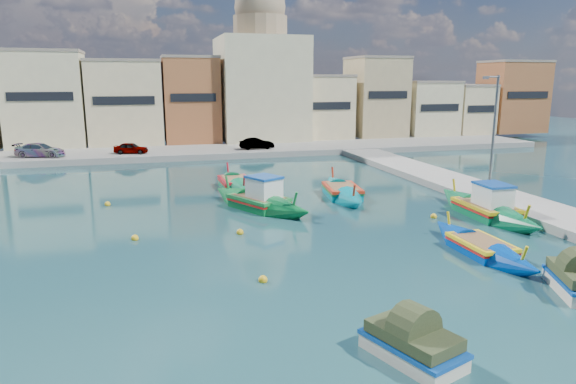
{
  "coord_description": "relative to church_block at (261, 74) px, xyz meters",
  "views": [
    {
      "loc": [
        -3.7,
        -21.8,
        7.76
      ],
      "look_at": [
        4.0,
        6.0,
        1.4
      ],
      "focal_mm": 32.0,
      "sensor_mm": 36.0,
      "label": 1
    }
  ],
  "objects": [
    {
      "name": "luzzu_blue_cabin",
      "position": [
        -7.25,
        -31.94,
        -8.02
      ],
      "size": [
        6.07,
        8.95,
        3.17
      ],
      "color": "#0A6F32",
      "rests_on": "ground"
    },
    {
      "name": "north_quay",
      "position": [
        -10.0,
        -8.0,
        -8.11
      ],
      "size": [
        80.0,
        8.0,
        0.6
      ],
      "primitive_type": "cube",
      "color": "gray",
      "rests_on": "ground"
    },
    {
      "name": "east_quay",
      "position": [
        8.0,
        -40.0,
        -8.16
      ],
      "size": [
        4.0,
        70.0,
        0.5
      ],
      "primitive_type": "cube",
      "color": "gray",
      "rests_on": "ground"
    },
    {
      "name": "north_townhouses",
      "position": [
        -3.32,
        -0.64,
        -3.41
      ],
      "size": [
        83.2,
        7.87,
        10.19
      ],
      "color": "beige",
      "rests_on": "ground"
    },
    {
      "name": "parked_cars",
      "position": [
        -16.27,
        -9.5,
        -7.2
      ],
      "size": [
        24.94,
        2.85,
        1.3
      ],
      "color": "#4C1919",
      "rests_on": "north_quay"
    },
    {
      "name": "ground",
      "position": [
        -10.0,
        -40.0,
        -8.41
      ],
      "size": [
        160.0,
        160.0,
        0.0
      ],
      "primitive_type": "plane",
      "color": "#112B34",
      "rests_on": "ground"
    },
    {
      "name": "mooring_buoys",
      "position": [
        -9.11,
        -34.11,
        -8.33
      ],
      "size": [
        18.54,
        21.08,
        0.36
      ],
      "color": "yellow",
      "rests_on": "ground"
    },
    {
      "name": "church_block",
      "position": [
        0.0,
        0.0,
        0.0
      ],
      "size": [
        10.0,
        10.0,
        19.1
      ],
      "color": "beige",
      "rests_on": "ground"
    },
    {
      "name": "tender_near",
      "position": [
        -6.79,
        -50.04,
        -7.97
      ],
      "size": [
        2.45,
        3.25,
        1.42
      ],
      "color": "beige",
      "rests_on": "ground"
    },
    {
      "name": "luzzu_cyan_mid",
      "position": [
        -1.16,
        -30.22,
        -8.13
      ],
      "size": [
        3.3,
        8.98,
        2.59
      ],
      "color": "#00889B",
      "rests_on": "ground"
    },
    {
      "name": "luzzu_turquoise_cabin",
      "position": [
        5.0,
        -37.2,
        -8.03
      ],
      "size": [
        2.52,
        9.81,
        3.12
      ],
      "color": "#0A6F3E",
      "rests_on": "ground"
    },
    {
      "name": "quay_street_lamp",
      "position": [
        7.44,
        -34.0,
        -4.07
      ],
      "size": [
        1.18,
        0.16,
        8.0
      ],
      "color": "#595B60",
      "rests_on": "ground"
    },
    {
      "name": "luzzu_blue_south",
      "position": [
        0.7,
        -42.74,
        -8.18
      ],
      "size": [
        1.87,
        7.72,
        2.22
      ],
      "color": "#003EAC",
      "rests_on": "ground"
    },
    {
      "name": "luzzu_green",
      "position": [
        -7.62,
        -25.51,
        -8.14
      ],
      "size": [
        2.33,
        7.99,
        2.49
      ],
      "color": "#0B7445",
      "rests_on": "ground"
    }
  ]
}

